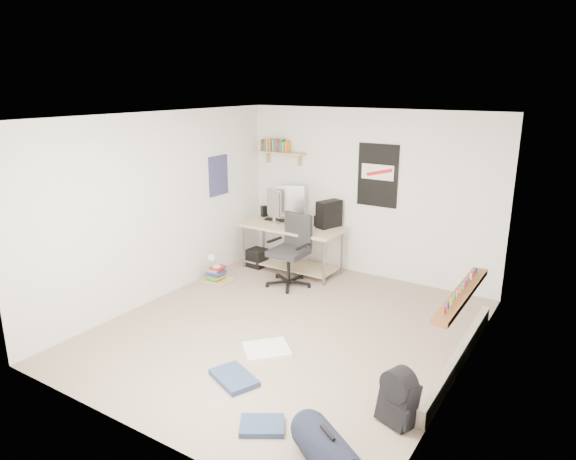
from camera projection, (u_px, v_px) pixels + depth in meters
The scene contains 26 objects.
floor at pixel (287, 330), 6.15m from camera, with size 4.00×4.50×0.01m, color gray.
ceiling at pixel (286, 116), 5.46m from camera, with size 4.00×4.50×0.01m, color white.
back_wall at pixel (368, 194), 7.64m from camera, with size 4.00×0.01×2.50m, color silver.
left_wall at pixel (160, 207), 6.84m from camera, with size 0.01×4.50×2.50m, color silver.
right_wall at pixel (468, 261), 4.77m from camera, with size 0.01×4.50×2.50m, color silver.
desk at pixel (292, 248), 7.99m from camera, with size 1.59×0.69×0.72m, color #CBAC8C.
monitor_left at pixel (274, 210), 7.98m from camera, with size 0.38×0.10×0.42m, color #A0A1A5.
monitor_right at pixel (291, 208), 8.00m from camera, with size 0.43×0.11×0.47m, color #A1A1A6.
pc_tower at pixel (329, 214), 7.78m from camera, with size 0.19×0.39×0.41m, color black.
keyboard at pixel (278, 220), 8.20m from camera, with size 0.41×0.15×0.02m, color black.
speaker_left at pixel (264, 211), 8.43m from camera, with size 0.09×0.09×0.18m, color black.
speaker_right at pixel (317, 221), 7.87m from camera, with size 0.08×0.08×0.17m, color black.
office_chair at pixel (289, 253), 7.37m from camera, with size 0.68×0.68×1.05m, color #232325.
wall_shelf at pixel (282, 153), 8.14m from camera, with size 0.80×0.22×0.24m, color tan.
poster_back_wall at pixel (378, 175), 7.45m from camera, with size 0.62×0.03×0.92m, color black.
poster_left_wall at pixel (218, 176), 7.73m from camera, with size 0.02×0.42×0.60m, color navy.
window at pixel (472, 232), 4.99m from camera, with size 0.10×1.50×1.26m, color brown.
baseboard_heater at pixel (459, 357), 5.36m from camera, with size 0.08×2.50×0.18m, color #B7B2A8.
backpack at pixel (398, 402), 4.42m from camera, with size 0.30×0.24×0.41m, color black.
duffel_bag at pixel (327, 453), 3.89m from camera, with size 0.31×0.31×0.61m, color black.
tshirt at pixel (267, 350), 5.64m from camera, with size 0.49×0.41×0.04m, color white.
jeans_a at pixel (234, 378), 5.09m from camera, with size 0.50×0.32×0.05m, color navy.
jeans_b at pixel (262, 425), 4.39m from camera, with size 0.38×0.28×0.05m, color navy.
book_stack at pixel (217, 270), 7.66m from camera, with size 0.45×0.37×0.31m, color brown.
desk_lamp at pixel (216, 256), 7.57m from camera, with size 0.12×0.20×0.20m, color white.
subwoofer at pixel (257, 258), 8.23m from camera, with size 0.27×0.27×0.30m, color black.
Camera 1 is at (3.00, -4.70, 2.85)m, focal length 32.00 mm.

